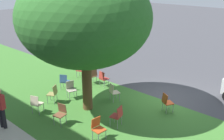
{
  "coord_description": "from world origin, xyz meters",
  "views": [
    {
      "loc": [
        -5.87,
        10.5,
        5.76
      ],
      "look_at": [
        2.51,
        1.09,
        1.19
      ],
      "focal_mm": 42.04,
      "sensor_mm": 36.0,
      "label": 1
    }
  ],
  "objects_px": {
    "chair_9": "(64,81)",
    "chair_10": "(71,88)",
    "chair_0": "(118,115)",
    "chair_5": "(114,91)",
    "chair_2": "(53,93)",
    "chair_3": "(36,103)",
    "chair_7": "(93,75)",
    "chair_6": "(167,101)",
    "chair_11": "(103,78)",
    "street_tree": "(85,18)",
    "chair_4": "(81,69)",
    "chair_1": "(98,127)",
    "pedestrian_0": "(1,107)",
    "chair_8": "(61,113)"
  },
  "relations": [
    {
      "from": "chair_0",
      "to": "chair_8",
      "type": "relative_size",
      "value": 1.0
    },
    {
      "from": "chair_10",
      "to": "chair_11",
      "type": "relative_size",
      "value": 1.0
    },
    {
      "from": "chair_1",
      "to": "chair_11",
      "type": "height_order",
      "value": "same"
    },
    {
      "from": "chair_2",
      "to": "chair_4",
      "type": "bearing_deg",
      "value": -63.85
    },
    {
      "from": "chair_8",
      "to": "chair_6",
      "type": "bearing_deg",
      "value": -125.77
    },
    {
      "from": "chair_3",
      "to": "chair_7",
      "type": "relative_size",
      "value": 1.0
    },
    {
      "from": "chair_1",
      "to": "pedestrian_0",
      "type": "xyz_separation_m",
      "value": [
        3.39,
        1.94,
        0.41
      ]
    },
    {
      "from": "chair_5",
      "to": "chair_11",
      "type": "relative_size",
      "value": 1.0
    },
    {
      "from": "chair_1",
      "to": "chair_0",
      "type": "bearing_deg",
      "value": -87.8
    },
    {
      "from": "chair_8",
      "to": "chair_11",
      "type": "height_order",
      "value": "same"
    },
    {
      "from": "chair_6",
      "to": "chair_11",
      "type": "bearing_deg",
      "value": -2.64
    },
    {
      "from": "chair_2",
      "to": "chair_5",
      "type": "xyz_separation_m",
      "value": [
        -2.03,
        -2.03,
        0.0
      ]
    },
    {
      "from": "chair_3",
      "to": "chair_10",
      "type": "distance_m",
      "value": 2.03
    },
    {
      "from": "chair_0",
      "to": "chair_8",
      "type": "distance_m",
      "value": 2.31
    },
    {
      "from": "chair_0",
      "to": "chair_5",
      "type": "bearing_deg",
      "value": -44.6
    },
    {
      "from": "chair_5",
      "to": "chair_6",
      "type": "distance_m",
      "value": 2.58
    },
    {
      "from": "chair_0",
      "to": "chair_11",
      "type": "bearing_deg",
      "value": -38.41
    },
    {
      "from": "chair_11",
      "to": "chair_1",
      "type": "bearing_deg",
      "value": 131.18
    },
    {
      "from": "chair_2",
      "to": "chair_4",
      "type": "distance_m",
      "value": 3.53
    },
    {
      "from": "chair_0",
      "to": "chair_3",
      "type": "xyz_separation_m",
      "value": [
        3.33,
        1.57,
        0.0
      ]
    },
    {
      "from": "chair_0",
      "to": "chair_7",
      "type": "distance_m",
      "value": 4.63
    },
    {
      "from": "chair_2",
      "to": "chair_3",
      "type": "height_order",
      "value": "same"
    },
    {
      "from": "chair_6",
      "to": "chair_11",
      "type": "height_order",
      "value": "same"
    },
    {
      "from": "chair_5",
      "to": "chair_6",
      "type": "relative_size",
      "value": 1.0
    },
    {
      "from": "chair_7",
      "to": "chair_2",
      "type": "bearing_deg",
      "value": 95.48
    },
    {
      "from": "chair_3",
      "to": "chair_5",
      "type": "distance_m",
      "value": 3.6
    },
    {
      "from": "chair_2",
      "to": "chair_8",
      "type": "xyz_separation_m",
      "value": [
        -1.8,
        0.96,
        0.0
      ]
    },
    {
      "from": "street_tree",
      "to": "chair_1",
      "type": "relative_size",
      "value": 7.0
    },
    {
      "from": "pedestrian_0",
      "to": "chair_4",
      "type": "bearing_deg",
      "value": -72.35
    },
    {
      "from": "chair_11",
      "to": "pedestrian_0",
      "type": "distance_m",
      "value": 5.66
    },
    {
      "from": "chair_7",
      "to": "pedestrian_0",
      "type": "relative_size",
      "value": 0.52
    },
    {
      "from": "chair_8",
      "to": "chair_10",
      "type": "xyz_separation_m",
      "value": [
        1.58,
        -1.85,
        0.0
      ]
    },
    {
      "from": "chair_1",
      "to": "chair_3",
      "type": "height_order",
      "value": "same"
    },
    {
      "from": "street_tree",
      "to": "chair_6",
      "type": "bearing_deg",
      "value": -143.64
    },
    {
      "from": "street_tree",
      "to": "chair_5",
      "type": "relative_size",
      "value": 7.0
    },
    {
      "from": "chair_10",
      "to": "pedestrian_0",
      "type": "xyz_separation_m",
      "value": [
        -0.08,
        3.56,
        0.41
      ]
    },
    {
      "from": "chair_10",
      "to": "chair_11",
      "type": "height_order",
      "value": "same"
    },
    {
      "from": "street_tree",
      "to": "chair_11",
      "type": "xyz_separation_m",
      "value": [
        1.19,
        -2.29,
        -3.59
      ]
    },
    {
      "from": "chair_4",
      "to": "chair_10",
      "type": "xyz_separation_m",
      "value": [
        -1.78,
        2.27,
        0.0
      ]
    },
    {
      "from": "chair_1",
      "to": "chair_8",
      "type": "relative_size",
      "value": 1.0
    },
    {
      "from": "chair_0",
      "to": "chair_1",
      "type": "xyz_separation_m",
      "value": [
        -0.04,
        1.17,
        0.0
      ]
    },
    {
      "from": "chair_7",
      "to": "chair_10",
      "type": "height_order",
      "value": "same"
    },
    {
      "from": "chair_6",
      "to": "chair_7",
      "type": "relative_size",
      "value": 1.0
    },
    {
      "from": "street_tree",
      "to": "chair_10",
      "type": "bearing_deg",
      "value": -8.52
    },
    {
      "from": "chair_6",
      "to": "street_tree",
      "type": "bearing_deg",
      "value": 36.36
    },
    {
      "from": "chair_0",
      "to": "chair_3",
      "type": "height_order",
      "value": "same"
    },
    {
      "from": "chair_9",
      "to": "chair_10",
      "type": "xyz_separation_m",
      "value": [
        -1.02,
        0.4,
        0.0
      ]
    },
    {
      "from": "chair_3",
      "to": "chair_11",
      "type": "bearing_deg",
      "value": -91.9
    },
    {
      "from": "chair_5",
      "to": "chair_7",
      "type": "xyz_separation_m",
      "value": [
        2.31,
        -0.87,
        0.0
      ]
    },
    {
      "from": "chair_1",
      "to": "chair_10",
      "type": "bearing_deg",
      "value": -25.14
    }
  ]
}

